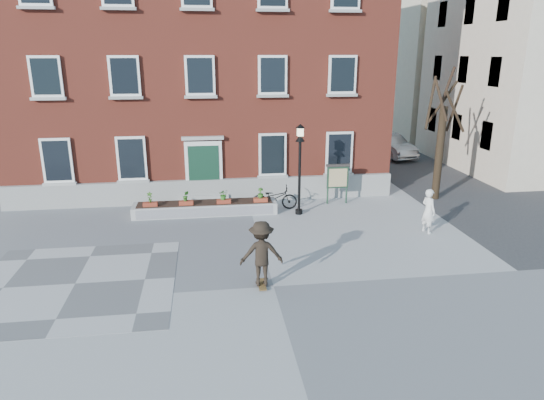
{
  "coord_description": "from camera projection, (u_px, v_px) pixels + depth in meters",
  "views": [
    {
      "loc": [
        -1.86,
        -13.11,
        6.82
      ],
      "look_at": [
        0.5,
        4.0,
        1.5
      ],
      "focal_mm": 32.0,
      "sensor_mm": 36.0,
      "label": 1
    }
  ],
  "objects": [
    {
      "name": "notice_board",
      "position": [
        338.0,
        177.0,
        22.29
      ],
      "size": [
        1.1,
        0.16,
        1.87
      ],
      "color": "#1A3422",
      "rests_on": "ground"
    },
    {
      "name": "brick_building",
      "position": [
        200.0,
        61.0,
        25.77
      ],
      "size": [
        18.4,
        10.85,
        12.6
      ],
      "color": "#933728",
      "rests_on": "ground"
    },
    {
      "name": "bystander",
      "position": [
        428.0,
        211.0,
        18.79
      ],
      "size": [
        0.6,
        0.74,
        1.76
      ],
      "primitive_type": "imported",
      "rotation": [
        0.0,
        0.0,
        1.89
      ],
      "color": "silver",
      "rests_on": "ground"
    },
    {
      "name": "bare_tree",
      "position": [
        441.0,
        141.0,
        22.59
      ],
      "size": [
        1.83,
        1.83,
        6.16
      ],
      "color": "black",
      "rests_on": "ground"
    },
    {
      "name": "side_street",
      "position": [
        490.0,
        48.0,
        33.67
      ],
      "size": [
        15.2,
        36.0,
        14.5
      ],
      "color": "#39383B",
      "rests_on": "ground"
    },
    {
      "name": "skateboarder",
      "position": [
        261.0,
        253.0,
        14.36
      ],
      "size": [
        1.31,
        0.78,
        2.08
      ],
      "color": "brown",
      "rests_on": "ground"
    },
    {
      "name": "planter_assembly",
      "position": [
        206.0,
        207.0,
        21.1
      ],
      "size": [
        6.2,
        1.12,
        1.15
      ],
      "color": "#B3B3AE",
      "rests_on": "ground"
    },
    {
      "name": "ground",
      "position": [
        274.0,
        286.0,
        14.66
      ],
      "size": [
        100.0,
        100.0,
        0.0
      ],
      "primitive_type": "plane",
      "color": "gray",
      "rests_on": "ground"
    },
    {
      "name": "lamp_post",
      "position": [
        300.0,
        157.0,
        20.46
      ],
      "size": [
        0.4,
        0.4,
        3.93
      ],
      "color": "black",
      "rests_on": "ground"
    },
    {
      "name": "parked_car",
      "position": [
        388.0,
        145.0,
        32.48
      ],
      "size": [
        2.67,
        4.96,
        1.55
      ],
      "primitive_type": "imported",
      "rotation": [
        0.0,
        0.0,
        0.23
      ],
      "color": "#B8BBBD",
      "rests_on": "ground"
    },
    {
      "name": "bicycle",
      "position": [
        274.0,
        198.0,
        21.69
      ],
      "size": [
        2.09,
        0.9,
        1.07
      ],
      "primitive_type": "imported",
      "rotation": [
        0.0,
        0.0,
        1.48
      ],
      "color": "black",
      "rests_on": "ground"
    },
    {
      "name": "checker_patch",
      "position": [
        75.0,
        284.0,
        14.82
      ],
      "size": [
        6.0,
        6.0,
        0.01
      ],
      "primitive_type": "cube",
      "color": "#58585A",
      "rests_on": "ground"
    }
  ]
}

